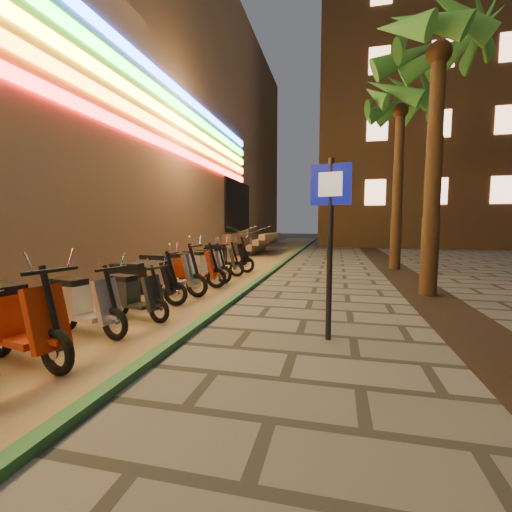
% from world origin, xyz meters
% --- Properties ---
extents(ground, '(120.00, 120.00, 0.00)m').
position_xyz_m(ground, '(0.00, 0.00, 0.00)').
color(ground, '#474442').
rests_on(ground, ground).
extents(parking_strip, '(3.40, 60.00, 0.01)m').
position_xyz_m(parking_strip, '(-2.60, 10.00, 0.01)').
color(parking_strip, '#8C7251').
rests_on(parking_strip, ground).
extents(green_curb, '(0.18, 60.00, 0.10)m').
position_xyz_m(green_curb, '(-0.90, 10.00, 0.05)').
color(green_curb, '#235E33').
rests_on(green_curb, ground).
extents(planting_strip, '(1.20, 40.00, 0.02)m').
position_xyz_m(planting_strip, '(3.60, 5.00, 0.01)').
color(planting_strip, black).
rests_on(planting_strip, ground).
extents(apartment_block, '(18.00, 16.06, 25.00)m').
position_xyz_m(apartment_block, '(9.00, 32.00, 12.50)').
color(apartment_block, brown).
rests_on(apartment_block, ground).
extents(palm_c, '(2.97, 3.02, 6.91)m').
position_xyz_m(palm_c, '(3.60, 7.00, 5.73)').
color(palm_c, '#472D19').
rests_on(palm_c, ground).
extents(palm_d, '(2.97, 3.02, 7.16)m').
position_xyz_m(palm_d, '(3.60, 12.00, 5.94)').
color(palm_d, '#472D19').
rests_on(palm_d, ground).
extents(pedestrian_sign, '(0.59, 0.17, 2.72)m').
position_xyz_m(pedestrian_sign, '(1.29, 3.16, 1.76)').
color(pedestrian_sign, black).
rests_on(pedestrian_sign, ground).
extents(scooter_5, '(1.83, 0.88, 1.29)m').
position_xyz_m(scooter_5, '(-2.59, 1.36, 0.56)').
color(scooter_5, black).
rests_on(scooter_5, ground).
extents(scooter_6, '(1.63, 0.74, 1.15)m').
position_xyz_m(scooter_6, '(-2.62, 2.54, 0.50)').
color(scooter_6, black).
rests_on(scooter_6, ground).
extents(scooter_7, '(1.48, 0.72, 1.04)m').
position_xyz_m(scooter_7, '(-2.34, 3.52, 0.45)').
color(scooter_7, black).
rests_on(scooter_7, ground).
extents(scooter_8, '(1.70, 0.70, 1.19)m').
position_xyz_m(scooter_8, '(-2.76, 4.48, 0.52)').
color(scooter_8, black).
rests_on(scooter_8, ground).
extents(scooter_9, '(1.85, 0.67, 1.30)m').
position_xyz_m(scooter_9, '(-2.73, 5.59, 0.56)').
color(scooter_9, black).
rests_on(scooter_9, ground).
extents(scooter_10, '(1.78, 0.85, 1.26)m').
position_xyz_m(scooter_10, '(-2.63, 6.54, 0.55)').
color(scooter_10, black).
rests_on(scooter_10, ground).
extents(scooter_11, '(1.70, 0.79, 1.20)m').
position_xyz_m(scooter_11, '(-2.63, 7.66, 0.52)').
color(scooter_11, black).
rests_on(scooter_11, ground).
extents(scooter_12, '(1.66, 0.82, 1.17)m').
position_xyz_m(scooter_12, '(-2.61, 8.62, 0.51)').
color(scooter_12, black).
rests_on(scooter_12, ground).
extents(scooter_13, '(1.85, 0.65, 1.31)m').
position_xyz_m(scooter_13, '(-2.64, 9.74, 0.57)').
color(scooter_13, black).
rests_on(scooter_13, ground).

